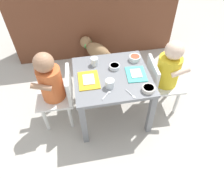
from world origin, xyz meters
TOP-DOWN VIEW (x-y plane):
  - ground_plane at (0.00, 0.00)m, footprint 7.00×7.00m
  - kitchen_cabinet_back at (0.00, 1.06)m, footprint 1.82×0.33m
  - dining_table at (0.00, 0.00)m, footprint 0.58×0.56m
  - seated_child_left at (-0.45, 0.02)m, footprint 0.29×0.29m
  - seated_child_right at (0.45, 0.00)m, footprint 0.30×0.30m
  - dog at (-0.04, 0.73)m, footprint 0.34×0.38m
  - food_tray_left at (-0.18, -0.03)m, footprint 0.15×0.21m
  - food_tray_right at (0.18, -0.03)m, footprint 0.16×0.19m
  - water_cup_left at (-0.04, -0.12)m, footprint 0.07×0.07m
  - water_cup_right at (-0.11, 0.15)m, footprint 0.06×0.06m
  - veggie_bowl_far at (0.22, 0.15)m, footprint 0.09×0.09m
  - veggie_bowl_near at (0.04, 0.08)m, footprint 0.08×0.08m
  - cereal_bowl_right_side at (0.22, -0.21)m, footprint 0.09×0.09m
  - spoon_by_left_tray at (0.09, -0.23)m, footprint 0.06×0.09m
  - spoon_by_right_tray at (-0.07, -0.20)m, footprint 0.08×0.08m

SIDE VIEW (x-z plane):
  - ground_plane at x=0.00m, z-range 0.00..0.00m
  - dog at x=-0.04m, z-range 0.05..0.35m
  - dining_table at x=0.00m, z-range 0.15..0.60m
  - seated_child_right at x=0.45m, z-range 0.09..0.77m
  - seated_child_left at x=-0.45m, z-range 0.08..0.78m
  - spoon_by_left_tray at x=0.09m, z-range 0.45..0.46m
  - spoon_by_right_tray at x=-0.07m, z-range 0.45..0.46m
  - food_tray_left at x=-0.18m, z-range 0.45..0.46m
  - food_tray_right at x=0.18m, z-range 0.45..0.46m
  - veggie_bowl_near at x=0.04m, z-range 0.45..0.48m
  - cereal_bowl_right_side at x=0.22m, z-range 0.45..0.48m
  - kitchen_cabinet_back at x=0.00m, z-range 0.00..0.94m
  - veggie_bowl_far at x=0.22m, z-range 0.45..0.49m
  - water_cup_left at x=-0.04m, z-range 0.45..0.51m
  - water_cup_right at x=-0.11m, z-range 0.45..0.51m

